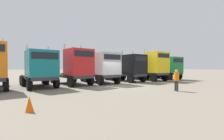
% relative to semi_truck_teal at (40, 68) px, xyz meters
% --- Properties ---
extents(ground, '(200.00, 200.00, 0.00)m').
position_rel_semi_truck_teal_xyz_m(ground, '(6.98, -2.85, -1.81)').
color(ground, gray).
extents(semi_truck_teal, '(3.30, 5.94, 4.02)m').
position_rel_semi_truck_teal_xyz_m(semi_truck_teal, '(0.00, 0.00, 0.00)').
color(semi_truck_teal, '#333338').
rests_on(semi_truck_teal, ground).
extents(semi_truck_red, '(3.63, 6.50, 4.35)m').
position_rel_semi_truck_teal_xyz_m(semi_truck_red, '(3.43, 0.33, 0.13)').
color(semi_truck_red, '#333338').
rests_on(semi_truck_red, ground).
extents(semi_truck_silver, '(2.93, 6.20, 4.13)m').
position_rel_semi_truck_teal_xyz_m(semi_truck_silver, '(6.72, 0.26, 0.01)').
color(semi_truck_silver, '#333338').
rests_on(semi_truck_silver, ground).
extents(semi_truck_black, '(3.27, 6.50, 4.08)m').
position_rel_semi_truck_teal_xyz_m(semi_truck_black, '(10.74, 0.50, -0.02)').
color(semi_truck_black, '#333338').
rests_on(semi_truck_black, ground).
extents(semi_truck_yellow, '(2.63, 5.85, 4.54)m').
position_rel_semi_truck_teal_xyz_m(semi_truck_yellow, '(14.37, 0.01, 0.26)').
color(semi_truck_yellow, '#333338').
rests_on(semi_truck_yellow, ground).
extents(semi_truck_green, '(2.63, 6.30, 3.99)m').
position_rel_semi_truck_teal_xyz_m(semi_truck_green, '(17.87, 0.58, -0.04)').
color(semi_truck_green, '#333338').
rests_on(semi_truck_green, ground).
extents(visitor_in_hivis, '(0.53, 0.53, 1.74)m').
position_rel_semi_truck_teal_xyz_m(visitor_in_hivis, '(9.38, -7.48, -0.81)').
color(visitor_in_hivis, '#2E2E2E').
rests_on(visitor_in_hivis, ground).
extents(traffic_cone_near, '(0.36, 0.36, 0.70)m').
position_rel_semi_truck_teal_xyz_m(traffic_cone_near, '(-1.05, -8.02, -1.47)').
color(traffic_cone_near, '#F2590C').
rests_on(traffic_cone_near, ground).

